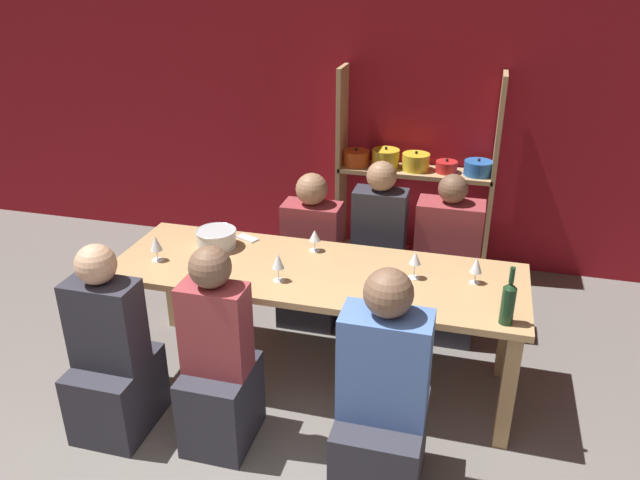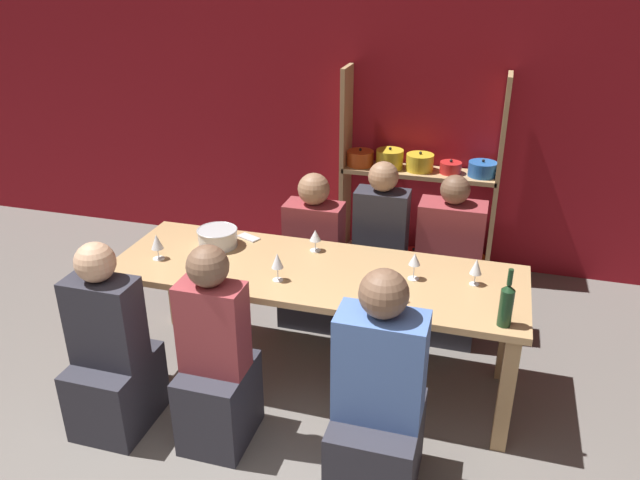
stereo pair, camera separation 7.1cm
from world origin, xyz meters
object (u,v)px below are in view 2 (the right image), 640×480
object	(u,v)px
mixing_bowl	(218,237)
wine_glass_red_c	(277,262)
dining_table	(315,283)
person_far_a	(314,266)
wine_bottle_green	(506,304)
person_near_c	(112,361)
cell_phone	(249,237)
person_near_a	(378,414)
wine_glass_red_d	(315,236)
person_far_b	(447,276)
wine_glass_white_b	(157,243)
person_far_c	(379,268)
wine_glass_red_b	(397,283)
wine_glass_white_a	(415,260)
shelf_unit	(416,201)
person_near_b	(217,370)
wine_glass_red_a	(476,267)

from	to	relation	value
mixing_bowl	wine_glass_red_c	size ratio (longest dim) A/B	1.51
dining_table	person_far_a	xyz separation A→B (m)	(-0.23, 0.72, -0.27)
wine_bottle_green	person_near_c	size ratio (longest dim) A/B	0.28
cell_phone	person_near_a	distance (m)	1.58
wine_glass_red_d	person_far_b	xyz separation A→B (m)	(0.79, 0.55, -0.45)
person_near_a	cell_phone	bearing A→B (deg)	135.21
wine_bottle_green	wine_glass_white_b	size ratio (longest dim) A/B	1.94
dining_table	cell_phone	size ratio (longest dim) A/B	14.80
person_far_c	wine_glass_red_c	bearing A→B (deg)	64.35
wine_glass_red_c	person_far_b	world-z (taller)	person_far_b
wine_bottle_green	wine_glass_red_b	xyz separation A→B (m)	(-0.56, 0.08, -0.01)
wine_glass_red_c	person_near_a	size ratio (longest dim) A/B	0.14
person_far_a	wine_bottle_green	bearing A→B (deg)	141.81
wine_glass_white_b	person_far_a	size ratio (longest dim) A/B	0.15
wine_bottle_green	person_far_b	xyz separation A→B (m)	(-0.36, 1.11, -0.47)
wine_glass_white_b	person_far_a	bearing A→B (deg)	48.95
person_near_a	mixing_bowl	bearing A→B (deg)	143.26
wine_glass_red_b	mixing_bowl	bearing A→B (deg)	162.91
wine_glass_white_a	cell_phone	world-z (taller)	wine_glass_white_a
wine_glass_white_a	wine_glass_white_b	size ratio (longest dim) A/B	1.00
wine_glass_red_c	person_near_a	distance (m)	1.03
shelf_unit	person_near_b	world-z (taller)	shelf_unit
shelf_unit	person_far_a	xyz separation A→B (m)	(-0.58, -0.99, -0.20)
mixing_bowl	wine_glass_red_b	size ratio (longest dim) A/B	1.59
mixing_bowl	wine_glass_red_c	world-z (taller)	wine_glass_red_c
person_near_a	wine_glass_white_b	bearing A→B (deg)	156.65
mixing_bowl	wine_glass_white_b	size ratio (longest dim) A/B	1.59
wine_glass_red_a	cell_phone	xyz separation A→B (m)	(-1.46, 0.23, -0.10)
person_near_c	shelf_unit	bearing A→B (deg)	61.52
person_far_a	person_far_c	bearing A→B (deg)	178.09
wine_bottle_green	person_near_c	bearing A→B (deg)	-168.57
wine_bottle_green	wine_glass_red_b	size ratio (longest dim) A/B	1.95
mixing_bowl	wine_glass_red_c	xyz separation A→B (m)	(0.52, -0.33, 0.06)
cell_phone	person_far_a	size ratio (longest dim) A/B	0.15
cell_phone	person_near_b	distance (m)	1.05
person_near_a	dining_table	bearing A→B (deg)	125.01
wine_glass_red_c	person_near_a	xyz separation A→B (m)	(0.72, -0.60, -0.43)
wine_glass_white_a	shelf_unit	bearing A→B (deg)	97.45
wine_glass_red_c	person_near_a	world-z (taller)	person_near_a
person_near_a	person_near_c	bearing A→B (deg)	177.81
wine_glass_red_d	cell_phone	size ratio (longest dim) A/B	0.85
mixing_bowl	wine_bottle_green	world-z (taller)	wine_bottle_green
wine_glass_red_a	person_far_b	bearing A→B (deg)	105.21
person_near_a	person_near_c	xyz separation A→B (m)	(-1.51, 0.06, -0.03)
wine_glass_white_b	person_far_a	world-z (taller)	person_far_a
person_near_b	person_near_c	size ratio (longest dim) A/B	1.04
wine_glass_red_b	person_far_a	world-z (taller)	person_far_a
mixing_bowl	person_far_a	size ratio (longest dim) A/B	0.23
wine_glass_red_a	person_near_b	size ratio (longest dim) A/B	0.14
wine_glass_white_a	person_near_a	bearing A→B (deg)	-91.90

